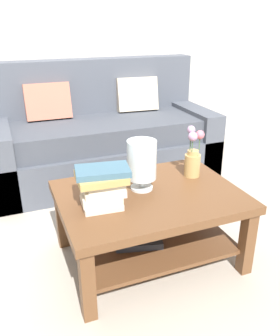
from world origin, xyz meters
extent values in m
plane|color=#ADA393|center=(0.00, 0.00, 0.00)|extent=(10.00, 10.00, 0.00)
cube|color=#BCB7B2|center=(0.00, 1.65, 1.35)|extent=(6.40, 0.12, 2.70)
cube|color=#474C56|center=(0.08, 0.89, 0.18)|extent=(2.03, 0.90, 0.36)
cube|color=#40444E|center=(0.08, 0.86, 0.46)|extent=(1.79, 0.74, 0.20)
cube|color=#474C56|center=(0.08, 1.24, 0.71)|extent=(2.03, 0.20, 0.70)
cube|color=#474C56|center=(-0.84, 0.89, 0.30)|extent=(0.20, 0.90, 0.60)
cube|color=#474C56|center=(1.00, 0.89, 0.30)|extent=(0.20, 0.90, 0.60)
cube|color=#B26651|center=(-0.38, 1.10, 0.72)|extent=(0.40, 0.19, 0.34)
cube|color=beige|center=(0.49, 1.10, 0.72)|extent=(0.41, 0.22, 0.34)
cube|color=brown|center=(-0.04, -0.44, 0.44)|extent=(1.06, 0.79, 0.05)
cube|color=brown|center=(-0.51, -0.78, 0.21)|extent=(0.07, 0.07, 0.41)
cube|color=brown|center=(0.44, -0.78, 0.21)|extent=(0.07, 0.07, 0.41)
cube|color=brown|center=(-0.51, -0.10, 0.21)|extent=(0.07, 0.07, 0.41)
cube|color=brown|center=(0.44, -0.10, 0.21)|extent=(0.07, 0.07, 0.41)
cube|color=brown|center=(-0.04, -0.44, 0.14)|extent=(0.94, 0.67, 0.02)
cube|color=#2D333D|center=(-0.12, -0.46, 0.17)|extent=(0.32, 0.26, 0.04)
cube|color=beige|center=(-0.34, -0.48, 0.48)|extent=(0.22, 0.21, 0.03)
cube|color=beige|center=(-0.34, -0.48, 0.51)|extent=(0.23, 0.19, 0.04)
cube|color=beige|center=(-0.32, -0.46, 0.55)|extent=(0.24, 0.24, 0.04)
cube|color=beige|center=(-0.32, -0.47, 0.59)|extent=(0.21, 0.17, 0.03)
cube|color=tan|center=(-0.34, -0.47, 0.63)|extent=(0.27, 0.23, 0.04)
cube|color=#3D6075|center=(-0.33, -0.47, 0.66)|extent=(0.31, 0.22, 0.03)
cylinder|color=silver|center=(-0.06, -0.37, 0.47)|extent=(0.13, 0.13, 0.02)
cylinder|color=silver|center=(-0.06, -0.37, 0.50)|extent=(0.04, 0.04, 0.06)
cylinder|color=silver|center=(-0.06, -0.37, 0.65)|extent=(0.17, 0.17, 0.23)
sphere|color=#2D333D|center=(-0.09, -0.37, 0.58)|extent=(0.04, 0.04, 0.04)
sphere|color=tan|center=(-0.03, -0.36, 0.59)|extent=(0.04, 0.04, 0.04)
cylinder|color=tan|center=(0.32, -0.31, 0.53)|extent=(0.10, 0.10, 0.15)
cylinder|color=tan|center=(0.32, -0.31, 0.62)|extent=(0.07, 0.07, 0.03)
cylinder|color=#426638|center=(0.36, -0.32, 0.68)|extent=(0.01, 0.01, 0.08)
sphere|color=#C66B7A|center=(0.36, -0.32, 0.74)|extent=(0.06, 0.06, 0.06)
cylinder|color=#426638|center=(0.31, -0.29, 0.70)|extent=(0.01, 0.01, 0.12)
sphere|color=#B28CB7|center=(0.31, -0.29, 0.77)|extent=(0.05, 0.05, 0.05)
cylinder|color=#426638|center=(0.30, -0.33, 0.68)|extent=(0.01, 0.01, 0.08)
sphere|color=#B28CB7|center=(0.30, -0.33, 0.74)|extent=(0.06, 0.06, 0.06)
camera|label=1|loc=(-0.79, -2.14, 1.41)|focal=37.68mm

